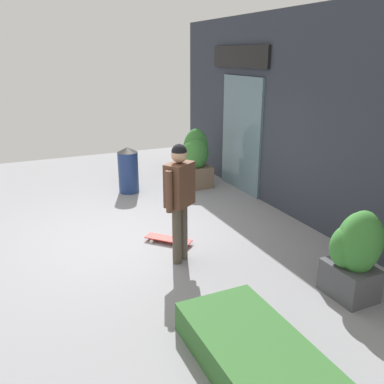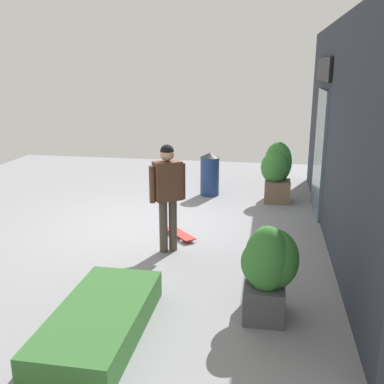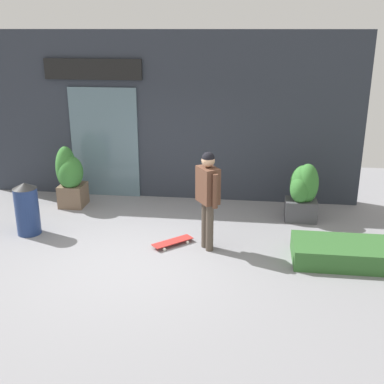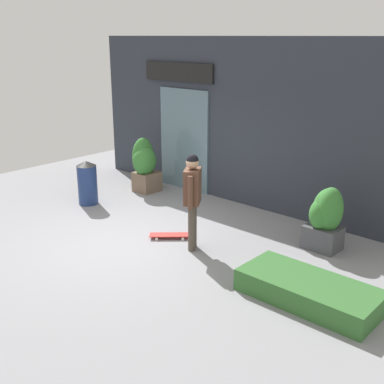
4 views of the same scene
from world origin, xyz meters
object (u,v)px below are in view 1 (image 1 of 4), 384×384
object	(u,v)px
skateboarder	(180,192)
planter_box_right	(196,157)
planter_box_left	(356,250)
skateboard	(168,239)
trash_bin	(128,170)

from	to	relation	value
skateboarder	planter_box_right	size ratio (longest dim) A/B	1.32
skateboarder	planter_box_right	xyz separation A→B (m)	(-3.08, 1.69, -0.38)
planter_box_left	skateboard	bearing A→B (deg)	-147.25
planter_box_right	trash_bin	xyz separation A→B (m)	(-0.25, -1.49, -0.18)
skateboarder	planter_box_right	world-z (taller)	skateboarder
planter_box_right	planter_box_left	bearing A→B (deg)	-1.60
skateboard	trash_bin	xyz separation A→B (m)	(-2.72, 0.15, 0.43)
skateboarder	skateboard	bearing A→B (deg)	-39.17
planter_box_left	planter_box_right	distance (m)	4.81
skateboarder	skateboard	distance (m)	1.17
skateboarder	planter_box_left	size ratio (longest dim) A/B	1.49
skateboard	planter_box_left	distance (m)	2.83
planter_box_left	planter_box_right	size ratio (longest dim) A/B	0.89
skateboard	trash_bin	bearing A→B (deg)	-46.05
skateboard	planter_box_left	size ratio (longest dim) A/B	0.61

